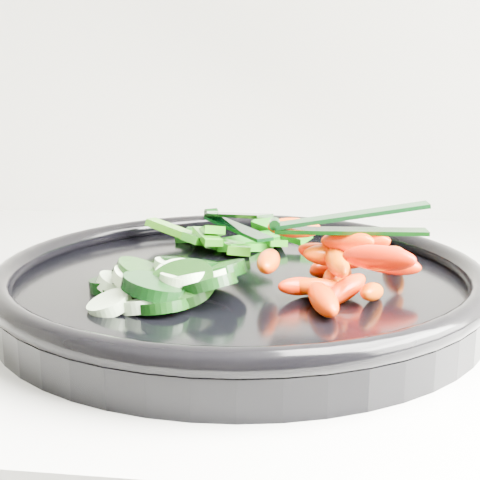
# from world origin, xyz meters

# --- Properties ---
(veggie_tray) EXTENTS (0.46, 0.46, 0.04)m
(veggie_tray) POSITION_xyz_m (0.58, 1.63, 0.95)
(veggie_tray) COLOR black
(veggie_tray) RESTS_ON counter
(cucumber_pile) EXTENTS (0.13, 0.12, 0.04)m
(cucumber_pile) POSITION_xyz_m (0.53, 1.58, 0.96)
(cucumber_pile) COLOR black
(cucumber_pile) RESTS_ON veggie_tray
(carrot_pile) EXTENTS (0.12, 0.16, 0.05)m
(carrot_pile) POSITION_xyz_m (0.66, 1.61, 0.97)
(carrot_pile) COLOR #F94000
(carrot_pile) RESTS_ON veggie_tray
(pepper_pile) EXTENTS (0.16, 0.10, 0.04)m
(pepper_pile) POSITION_xyz_m (0.56, 1.72, 0.96)
(pepper_pile) COLOR #0F6009
(pepper_pile) RESTS_ON veggie_tray
(tong_carrot) EXTENTS (0.11, 0.02, 0.02)m
(tong_carrot) POSITION_xyz_m (0.66, 1.61, 1.00)
(tong_carrot) COLOR black
(tong_carrot) RESTS_ON carrot_pile
(tong_pepper) EXTENTS (0.08, 0.10, 0.02)m
(tong_pepper) POSITION_xyz_m (0.57, 1.72, 0.98)
(tong_pepper) COLOR black
(tong_pepper) RESTS_ON pepper_pile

